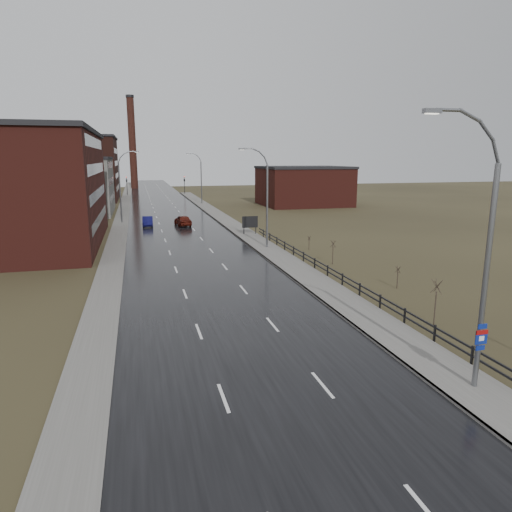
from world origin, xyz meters
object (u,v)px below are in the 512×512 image
billboard (250,222)px  car_near (148,222)px  car_far (183,221)px  streetlight_main (481,259)px

billboard → car_near: bearing=137.6°
billboard → car_far: size_ratio=0.53×
streetlight_main → car_far: (-7.29, 54.38, -5.23)m
car_far → streetlight_main: bearing=90.2°
billboard → car_near: (-13.18, 12.03, -1.02)m
streetlight_main → car_near: bearing=102.7°
car_near → car_far: (5.25, -1.08, 0.11)m
billboard → car_near: 17.87m
billboard → car_far: 13.54m
streetlight_main → billboard: streetlight_main is taller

